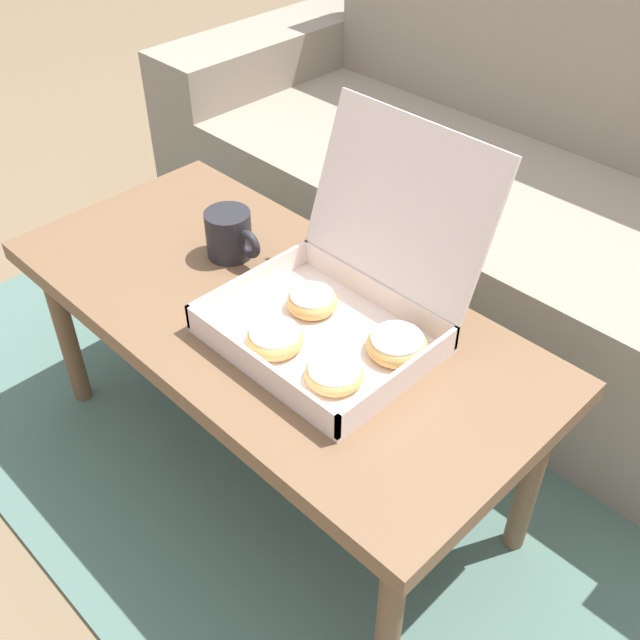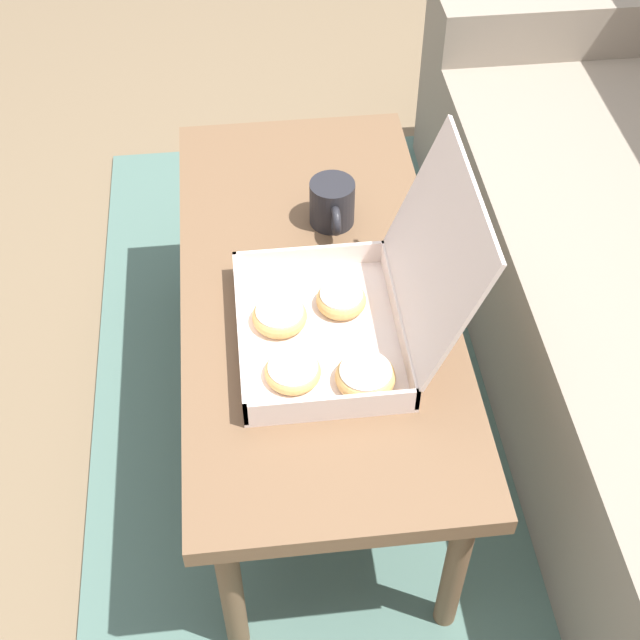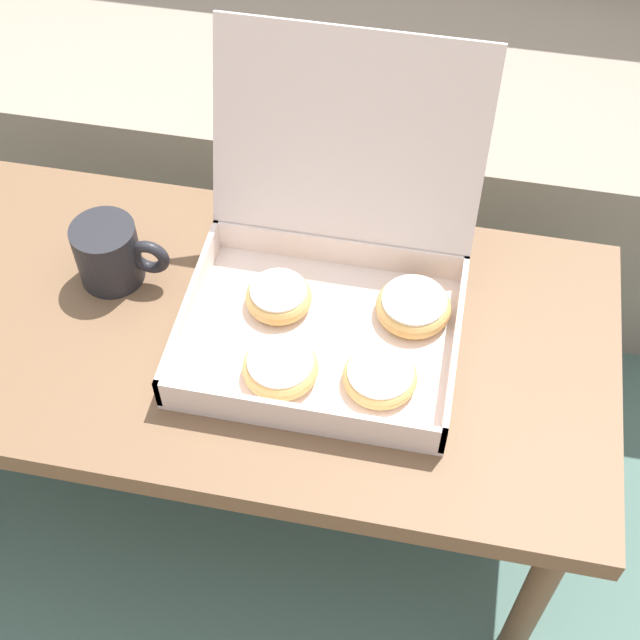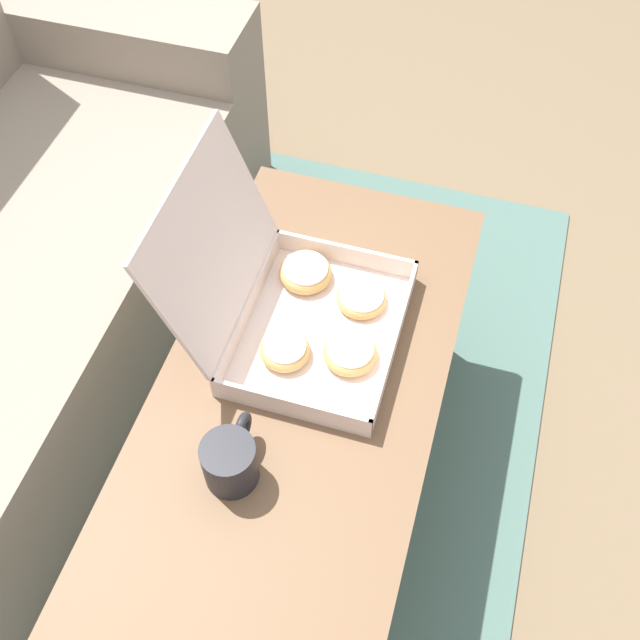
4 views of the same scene
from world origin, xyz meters
The scene contains 5 objects.
ground_plane centered at (0.00, 0.00, 0.00)m, with size 12.00×12.00×0.00m, color #756047.
area_rug centered at (0.00, 0.30, 0.01)m, with size 2.22×1.82×0.01m, color #4C6B60.
coffee_table centered at (0.00, -0.08, 0.43)m, with size 1.14×0.54×0.48m.
pastry_box centered at (0.16, -0.04, 0.54)m, with size 0.39×0.41×0.35m.
coffee_mug centered at (-0.18, -0.02, 0.53)m, with size 0.14×0.10×0.10m.
Camera 2 is at (1.26, -0.21, 1.74)m, focal length 50.00 mm.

